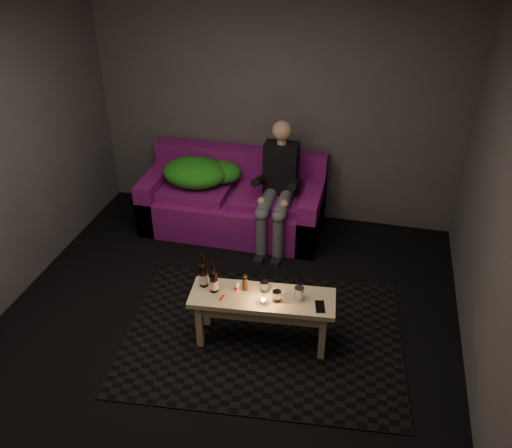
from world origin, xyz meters
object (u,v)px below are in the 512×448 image
at_px(person, 278,184).
at_px(beer_bottle_b, 214,281).
at_px(steel_cup, 299,293).
at_px(sofa, 234,202).
at_px(beer_bottle_a, 203,274).
at_px(coffee_table, 262,304).

bearing_deg(person, beer_bottle_b, -97.04).
distance_m(person, steel_cup, 1.61).
height_order(sofa, beer_bottle_a, sofa).
bearing_deg(beer_bottle_a, steel_cup, 0.95).
height_order(sofa, person, person).
relative_size(sofa, steel_cup, 18.22).
height_order(person, coffee_table, person).
bearing_deg(beer_bottle_b, coffee_table, 3.57).
xyz_separation_m(person, beer_bottle_b, (-0.20, -1.59, -0.09)).
xyz_separation_m(person, steel_cup, (0.49, -1.53, -0.14)).
relative_size(beer_bottle_a, steel_cup, 2.80).
relative_size(person, coffee_table, 1.08).
distance_m(sofa, person, 0.66).
bearing_deg(coffee_table, sofa, 112.62).
bearing_deg(sofa, person, -16.93).
xyz_separation_m(beer_bottle_a, beer_bottle_b, (0.10, -0.05, -0.01)).
bearing_deg(steel_cup, coffee_table, -172.07).
bearing_deg(sofa, coffee_table, -67.38).
relative_size(coffee_table, steel_cup, 11.24).
height_order(sofa, steel_cup, sofa).
bearing_deg(coffee_table, person, 97.25).
bearing_deg(coffee_table, beer_bottle_b, -176.43).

